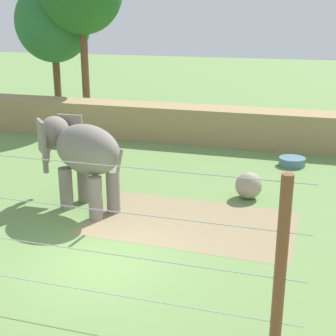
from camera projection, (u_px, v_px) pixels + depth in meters
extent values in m
plane|color=#6B8E4C|center=(104.00, 261.00, 12.57)|extent=(120.00, 120.00, 0.00)
cube|color=#937F5B|center=(192.00, 223.00, 14.87)|extent=(6.32, 3.85, 0.01)
cube|color=tan|center=(207.00, 125.00, 23.92)|extent=(36.00, 1.80, 1.73)
cylinder|color=gray|center=(66.00, 188.00, 15.79)|extent=(0.43, 0.43, 1.38)
cylinder|color=gray|center=(84.00, 182.00, 16.35)|extent=(0.43, 0.43, 1.38)
cylinder|color=gray|center=(95.00, 198.00, 14.93)|extent=(0.43, 0.43, 1.38)
cylinder|color=gray|center=(113.00, 192.00, 15.49)|extent=(0.43, 0.43, 1.38)
ellipsoid|color=gray|center=(87.00, 149.00, 15.22)|extent=(2.91, 2.28, 1.58)
ellipsoid|color=gray|center=(54.00, 133.00, 16.12)|extent=(1.33, 1.38, 1.14)
cube|color=gray|center=(42.00, 137.00, 15.62)|extent=(0.67, 0.73, 1.09)
cube|color=gray|center=(70.00, 130.00, 16.49)|extent=(0.89, 0.13, 1.09)
cylinder|color=gray|center=(47.00, 143.00, 16.50)|extent=(0.57, 0.48, 0.62)
cylinder|color=gray|center=(46.00, 154.00, 16.70)|extent=(0.42, 0.38, 0.58)
cylinder|color=gray|center=(46.00, 165.00, 16.88)|extent=(0.27, 0.27, 0.54)
cylinder|color=gray|center=(120.00, 161.00, 14.39)|extent=(0.31, 0.21, 0.79)
sphere|color=gray|center=(249.00, 185.00, 16.72)|extent=(0.93, 0.93, 0.93)
cylinder|color=brown|center=(280.00, 268.00, 8.69)|extent=(0.22, 0.22, 3.57)
cylinder|color=#B7B7BC|center=(59.00, 285.00, 10.26)|extent=(10.06, 0.02, 0.02)
cylinder|color=#B7B7BC|center=(56.00, 246.00, 9.98)|extent=(10.06, 0.02, 0.02)
cylinder|color=#B7B7BC|center=(52.00, 204.00, 9.69)|extent=(10.06, 0.02, 0.02)
cylinder|color=#B7B7BC|center=(49.00, 160.00, 9.41)|extent=(10.06, 0.02, 0.02)
cylinder|color=slate|center=(292.00, 162.00, 20.37)|extent=(1.10, 1.10, 0.35)
cylinder|color=#38607A|center=(292.00, 158.00, 20.33)|extent=(1.01, 1.01, 0.02)
cylinder|color=brown|center=(85.00, 74.00, 28.31)|extent=(0.44, 0.44, 5.41)
cylinder|color=brown|center=(58.00, 85.00, 30.22)|extent=(0.44, 0.44, 3.68)
ellipsoid|color=#286633|center=(53.00, 22.00, 29.07)|extent=(4.51, 4.51, 4.73)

